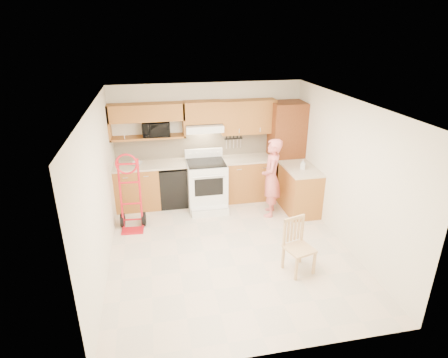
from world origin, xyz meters
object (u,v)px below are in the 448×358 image
object	(u,v)px
dining_chair	(300,247)
person	(271,178)
range	(207,181)
microwave	(156,129)
hand_truck	(130,196)

from	to	relation	value
dining_chair	person	bearing A→B (deg)	69.77
range	dining_chair	xyz separation A→B (m)	(1.05, -2.47, -0.15)
range	person	distance (m)	1.34
microwave	person	xyz separation A→B (m)	(2.14, -0.99, -0.85)
hand_truck	dining_chair	world-z (taller)	hand_truck
microwave	range	size ratio (longest dim) A/B	0.47
hand_truck	dining_chair	size ratio (longest dim) A/B	1.54
person	hand_truck	xyz separation A→B (m)	(-2.72, -0.07, -0.12)
microwave	hand_truck	size ratio (longest dim) A/B	0.41
range	person	size ratio (longest dim) A/B	0.74
person	range	bearing A→B (deg)	-95.02
dining_chair	microwave	bearing A→B (deg)	108.81
range	hand_truck	size ratio (longest dim) A/B	0.87
person	dining_chair	xyz separation A→B (m)	(-0.15, -1.90, -0.36)
range	person	xyz separation A→B (m)	(1.20, -0.56, 0.21)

